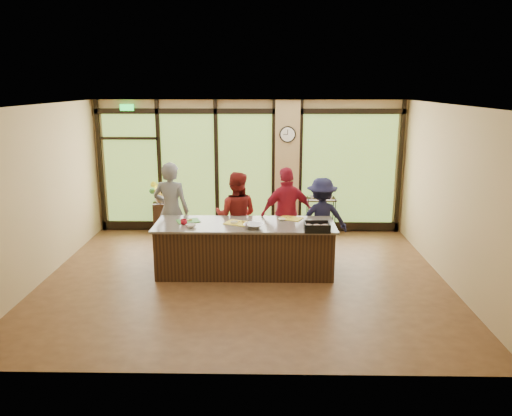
{
  "coord_description": "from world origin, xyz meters",
  "views": [
    {
      "loc": [
        0.36,
        -8.24,
        3.32
      ],
      "look_at": [
        0.2,
        0.4,
        1.18
      ],
      "focal_mm": 35.0,
      "sensor_mm": 36.0,
      "label": 1
    }
  ],
  "objects_px": {
    "cook_right": "(321,219)",
    "flower_stand": "(161,218)",
    "cook_left": "(171,211)",
    "roasting_pan": "(317,229)",
    "island_base": "(245,249)",
    "bar_cart": "(321,211)"
  },
  "relations": [
    {
      "from": "island_base",
      "to": "cook_left",
      "type": "relative_size",
      "value": 1.62
    },
    {
      "from": "cook_right",
      "to": "flower_stand",
      "type": "relative_size",
      "value": 2.27
    },
    {
      "from": "cook_right",
      "to": "roasting_pan",
      "type": "relative_size",
      "value": 3.75
    },
    {
      "from": "cook_left",
      "to": "flower_stand",
      "type": "distance_m",
      "value": 1.9
    },
    {
      "from": "cook_right",
      "to": "bar_cart",
      "type": "distance_m",
      "value": 1.68
    },
    {
      "from": "cook_left",
      "to": "bar_cart",
      "type": "bearing_deg",
      "value": -143.08
    },
    {
      "from": "island_base",
      "to": "bar_cart",
      "type": "distance_m",
      "value": 2.94
    },
    {
      "from": "roasting_pan",
      "to": "flower_stand",
      "type": "height_order",
      "value": "roasting_pan"
    },
    {
      "from": "cook_right",
      "to": "roasting_pan",
      "type": "height_order",
      "value": "cook_right"
    },
    {
      "from": "cook_left",
      "to": "roasting_pan",
      "type": "height_order",
      "value": "cook_left"
    },
    {
      "from": "island_base",
      "to": "cook_right",
      "type": "distance_m",
      "value": 1.7
    },
    {
      "from": "cook_right",
      "to": "flower_stand",
      "type": "height_order",
      "value": "cook_right"
    },
    {
      "from": "cook_left",
      "to": "roasting_pan",
      "type": "bearing_deg",
      "value": 164.08
    },
    {
      "from": "island_base",
      "to": "bar_cart",
      "type": "xyz_separation_m",
      "value": [
        1.63,
        2.45,
        0.1
      ]
    },
    {
      "from": "island_base",
      "to": "flower_stand",
      "type": "relative_size",
      "value": 4.4
    },
    {
      "from": "roasting_pan",
      "to": "flower_stand",
      "type": "xyz_separation_m",
      "value": [
        -3.26,
        2.89,
        -0.61
      ]
    },
    {
      "from": "cook_left",
      "to": "cook_right",
      "type": "relative_size",
      "value": 1.19
    },
    {
      "from": "island_base",
      "to": "cook_right",
      "type": "relative_size",
      "value": 1.94
    },
    {
      "from": "cook_right",
      "to": "bar_cart",
      "type": "xyz_separation_m",
      "value": [
        0.18,
        1.65,
        -0.26
      ]
    },
    {
      "from": "roasting_pan",
      "to": "island_base",
      "type": "bearing_deg",
      "value": 160.34
    },
    {
      "from": "island_base",
      "to": "flower_stand",
      "type": "xyz_separation_m",
      "value": [
        -2.02,
        2.45,
        -0.09
      ]
    },
    {
      "from": "cook_left",
      "to": "flower_stand",
      "type": "relative_size",
      "value": 2.71
    }
  ]
}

